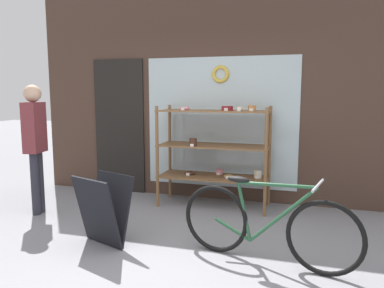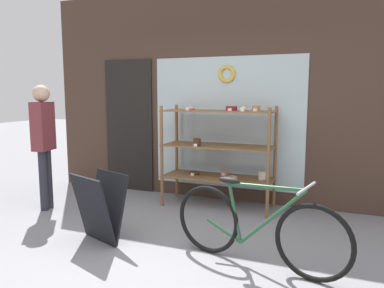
% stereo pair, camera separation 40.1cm
% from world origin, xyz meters
% --- Properties ---
extents(ground_plane, '(30.00, 30.00, 0.00)m').
position_xyz_m(ground_plane, '(0.00, 0.00, 0.00)').
color(ground_plane, gray).
extents(storefront_facade, '(5.46, 0.13, 3.11)m').
position_xyz_m(storefront_facade, '(-0.04, 2.37, 1.52)').
color(storefront_facade, '#473328').
rests_on(storefront_facade, ground_plane).
extents(display_case, '(1.53, 0.55, 1.42)m').
position_xyz_m(display_case, '(0.20, 1.95, 0.85)').
color(display_case, brown).
rests_on(display_case, ground_plane).
extents(bicycle, '(1.69, 0.53, 0.81)m').
position_xyz_m(bicycle, '(1.08, 0.36, 0.36)').
color(bicycle, black).
rests_on(bicycle, ground_plane).
extents(sandwich_board, '(0.65, 0.55, 0.73)m').
position_xyz_m(sandwich_board, '(-0.59, 0.30, 0.37)').
color(sandwich_board, black).
rests_on(sandwich_board, ground_plane).
extents(pedestrian, '(0.24, 0.35, 1.69)m').
position_xyz_m(pedestrian, '(-1.95, 0.97, 1.00)').
color(pedestrian, '#282833').
rests_on(pedestrian, ground_plane).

